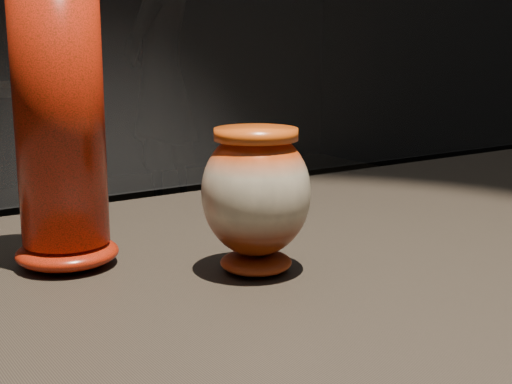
% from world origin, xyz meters
% --- Properties ---
extents(main_vase, '(0.12, 0.12, 0.16)m').
position_xyz_m(main_vase, '(-0.15, -0.00, 0.99)').
color(main_vase, '#622008').
rests_on(main_vase, display_plinth).
extents(tall_vase, '(0.14, 0.14, 0.36)m').
position_xyz_m(tall_vase, '(-0.31, 0.13, 1.07)').
color(tall_vase, red).
rests_on(tall_vase, display_plinth).
extents(visitor, '(0.78, 0.72, 1.80)m').
position_xyz_m(visitor, '(1.56, 3.65, 0.90)').
color(visitor, black).
rests_on(visitor, ground).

